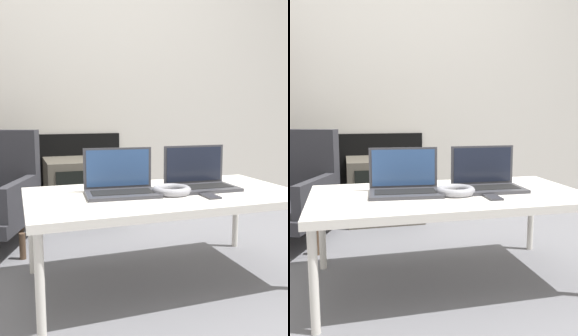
% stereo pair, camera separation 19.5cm
% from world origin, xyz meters
% --- Properties ---
extents(ground_plane, '(14.00, 14.00, 0.00)m').
position_xyz_m(ground_plane, '(0.00, 0.00, 0.00)').
color(ground_plane, slate).
extents(wall_back, '(7.00, 0.08, 2.60)m').
position_xyz_m(wall_back, '(-0.00, 1.75, 1.29)').
color(wall_back, beige).
rests_on(wall_back, ground_plane).
extents(table, '(1.31, 0.71, 0.45)m').
position_xyz_m(table, '(0.00, 0.21, 0.42)').
color(table, silver).
rests_on(table, ground_plane).
extents(laptop_left, '(0.36, 0.25, 0.22)m').
position_xyz_m(laptop_left, '(-0.21, 0.25, 0.50)').
color(laptop_left, '#38383D').
rests_on(laptop_left, table).
extents(laptop_right, '(0.34, 0.23, 0.22)m').
position_xyz_m(laptop_right, '(0.21, 0.25, 0.50)').
color(laptop_right, '#38383D').
rests_on(laptop_right, table).
extents(headphones, '(0.19, 0.19, 0.04)m').
position_xyz_m(headphones, '(0.02, 0.17, 0.47)').
color(headphones, gray).
rests_on(headphones, table).
extents(phone, '(0.06, 0.13, 0.01)m').
position_xyz_m(phone, '(0.16, 0.06, 0.46)').
color(phone, '#333338').
rests_on(phone, table).
extents(tv, '(0.57, 0.52, 0.49)m').
position_xyz_m(tv, '(-0.18, 1.44, 0.24)').
color(tv, '#4C473D').
rests_on(tv, ground_plane).
extents(armchair, '(0.71, 0.77, 0.73)m').
position_xyz_m(armchair, '(-0.84, 1.10, 0.33)').
color(armchair, '#2D2D33').
rests_on(armchair, ground_plane).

